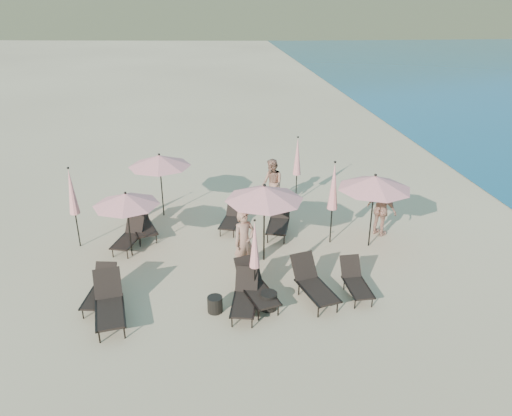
{
  "coord_description": "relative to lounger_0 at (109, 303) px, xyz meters",
  "views": [
    {
      "loc": [
        -1.59,
        -11.27,
        7.63
      ],
      "look_at": [
        0.13,
        3.5,
        1.1
      ],
      "focal_mm": 35.0,
      "sensor_mm": 36.0,
      "label": 1
    }
  ],
  "objects": [
    {
      "name": "lounger_9",
      "position": [
        4.99,
        4.46,
        0.04
      ],
      "size": [
        1.1,
        1.9,
        1.12
      ],
      "rotation": [
        0.0,
        0.0,
        -0.27
      ],
      "color": "black",
      "rests_on": "ground"
    },
    {
      "name": "umbrella_open_1",
      "position": [
        4.22,
        2.56,
        1.72
      ],
      "size": [
        2.33,
        2.33,
        2.51
      ],
      "color": "black",
      "rests_on": "ground"
    },
    {
      "name": "lounger_2",
      "position": [
        3.39,
        0.02,
        -0.07
      ],
      "size": [
        0.9,
        1.66,
        0.91
      ],
      "rotation": [
        0.0,
        0.0,
        -0.2
      ],
      "color": "black",
      "rests_on": "ground"
    },
    {
      "name": "lounger_4",
      "position": [
        5.25,
        0.35,
        -0.02
      ],
      "size": [
        1.11,
        1.88,
        1.01
      ],
      "rotation": [
        0.0,
        0.0,
        0.27
      ],
      "color": "black",
      "rests_on": "ground"
    },
    {
      "name": "lounger_0",
      "position": [
        0.0,
        0.0,
        0.0
      ],
      "size": [
        1.01,
        1.93,
        1.05
      ],
      "rotation": [
        0.0,
        0.0,
        0.18
      ],
      "color": "black",
      "rests_on": "ground"
    },
    {
      "name": "lounger_6",
      "position": [
        0.04,
        3.88,
        -0.07
      ],
      "size": [
        1.04,
        1.66,
        0.89
      ],
      "rotation": [
        0.0,
        0.0,
        -0.31
      ],
      "color": "black",
      "rests_on": "ground"
    },
    {
      "name": "lounger_1",
      "position": [
        -0.35,
        0.79,
        -0.08
      ],
      "size": [
        0.82,
        1.6,
        0.88
      ],
      "rotation": [
        0.0,
        0.0,
        -0.16
      ],
      "color": "black",
      "rests_on": "ground"
    },
    {
      "name": "umbrella_closed_3",
      "position": [
        6.06,
        6.99,
        1.34
      ],
      "size": [
        0.31,
        0.31,
        2.63
      ],
      "color": "black",
      "rests_on": "ground"
    },
    {
      "name": "ground",
      "position": [
        4.02,
        0.54,
        -0.49
      ],
      "size": [
        800.0,
        800.0,
        0.0
      ],
      "primitive_type": "plane",
      "color": "#D6BA8C",
      "rests_on": "ground"
    },
    {
      "name": "umbrella_closed_0",
      "position": [
        3.69,
        0.45,
        1.17
      ],
      "size": [
        0.28,
        0.28,
        2.39
      ],
      "color": "black",
      "rests_on": "ground"
    },
    {
      "name": "umbrella_closed_1",
      "position": [
        6.53,
        3.47,
        1.46
      ],
      "size": [
        0.33,
        0.33,
        2.81
      ],
      "color": "black",
      "rests_on": "ground"
    },
    {
      "name": "lounger_7",
      "position": [
        0.36,
        4.73,
        -0.03
      ],
      "size": [
        1.15,
        1.85,
        1.0
      ],
      "rotation": [
        0.0,
        0.0,
        0.31
      ],
      "color": "black",
      "rests_on": "ground"
    },
    {
      "name": "umbrella_open_0",
      "position": [
        0.16,
        3.31,
        1.41
      ],
      "size": [
        2.0,
        2.0,
        2.15
      ],
      "color": "black",
      "rests_on": "ground"
    },
    {
      "name": "umbrella_open_2",
      "position": [
        7.72,
        3.09,
        1.7
      ],
      "size": [
        2.3,
        2.3,
        2.48
      ],
      "color": "black",
      "rests_on": "ground"
    },
    {
      "name": "beachgoer_c",
      "position": [
        8.32,
        3.82,
        0.43
      ],
      "size": [
        1.03,
        1.12,
        1.84
      ],
      "primitive_type": "imported",
      "rotation": [
        0.0,
        0.0,
        2.25
      ],
      "color": "tan",
      "rests_on": "ground"
    },
    {
      "name": "lounger_8",
      "position": [
        3.4,
        4.89,
        -0.1
      ],
      "size": [
        0.99,
        1.57,
        0.85
      ],
      "rotation": [
        0.0,
        0.0,
        -0.31
      ],
      "color": "black",
      "rests_on": "ground"
    },
    {
      "name": "side_table_1",
      "position": [
        4.01,
        0.01,
        -0.26
      ],
      "size": [
        0.45,
        0.45,
        0.47
      ],
      "primitive_type": "cylinder",
      "color": "black",
      "rests_on": "ground"
    },
    {
      "name": "umbrella_closed_2",
      "position": [
        -1.58,
        4.14,
        1.39
      ],
      "size": [
        0.32,
        0.32,
        2.71
      ],
      "color": "black",
      "rests_on": "ground"
    },
    {
      "name": "beachgoer_b",
      "position": [
        5.05,
        6.56,
        0.45
      ],
      "size": [
        0.94,
        1.08,
        1.89
      ],
      "primitive_type": "imported",
      "rotation": [
        0.0,
        0.0,
        -1.29
      ],
      "color": "#9C6850",
      "rests_on": "ground"
    },
    {
      "name": "side_table_0",
      "position": [
        2.62,
        0.04,
        -0.28
      ],
      "size": [
        0.39,
        0.39,
        0.43
      ],
      "primitive_type": "cylinder",
      "color": "black",
      "rests_on": "ground"
    },
    {
      "name": "lounger_3",
      "position": [
        3.71,
        0.39,
        -0.03
      ],
      "size": [
        1.12,
        1.85,
        1.0
      ],
      "rotation": [
        0.0,
        0.0,
        0.28
      ],
      "color": "black",
      "rests_on": "ground"
    },
    {
      "name": "beachgoer_a",
      "position": [
        3.56,
        2.0,
        0.47
      ],
      "size": [
        0.84,
        0.74,
        1.92
      ],
      "primitive_type": "imported",
      "rotation": [
        0.0,
        0.0,
        0.5
      ],
      "color": "#9D6B55",
      "rests_on": "ground"
    },
    {
      "name": "lounger_5",
      "position": [
        6.44,
        0.45,
        -0.09
      ],
      "size": [
        0.61,
        1.5,
        0.85
      ],
      "rotation": [
        0.0,
        0.0,
        0.03
      ],
      "color": "black",
      "rests_on": "ground"
    },
    {
      "name": "umbrella_open_3",
      "position": [
        0.98,
        6.27,
        1.61
      ],
      "size": [
        2.21,
        2.21,
        2.38
      ],
      "color": "black",
      "rests_on": "ground"
    }
  ]
}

